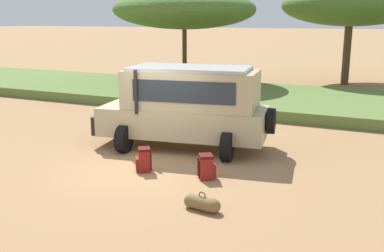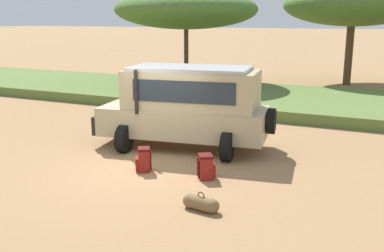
{
  "view_description": "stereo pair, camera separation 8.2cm",
  "coord_description": "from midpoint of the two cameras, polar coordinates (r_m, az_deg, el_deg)",
  "views": [
    {
      "loc": [
        5.79,
        -9.58,
        3.82
      ],
      "look_at": [
        0.95,
        1.02,
        1.0
      ],
      "focal_mm": 42.0,
      "sensor_mm": 36.0,
      "label": 1
    },
    {
      "loc": [
        5.87,
        -9.55,
        3.82
      ],
      "look_at": [
        0.95,
        1.02,
        1.0
      ],
      "focal_mm": 42.0,
      "sensor_mm": 36.0,
      "label": 2
    }
  ],
  "objects": [
    {
      "name": "backpack_cluster_center",
      "position": [
        11.5,
        -6.35,
        -4.3
      ],
      "size": [
        0.47,
        0.46,
        0.62
      ],
      "color": "maroon",
      "rests_on": "ground_plane"
    },
    {
      "name": "acacia_tree_left_mid",
      "position": [
        27.67,
        19.4,
        14.25
      ],
      "size": [
        7.69,
        7.98,
        5.68
      ],
      "color": "brown",
      "rests_on": "ground_plane"
    },
    {
      "name": "ground_plane",
      "position": [
        11.84,
        -6.46,
        -5.32
      ],
      "size": [
        320.0,
        320.0,
        0.0
      ],
      "primitive_type": "plane",
      "color": "#9E754C"
    },
    {
      "name": "duffel_bag_low_black_case",
      "position": [
        9.25,
        1.02,
        -9.78
      ],
      "size": [
        0.82,
        0.36,
        0.4
      ],
      "color": "brown",
      "rests_on": "ground_plane"
    },
    {
      "name": "grass_bank",
      "position": [
        20.79,
        7.92,
        3.5
      ],
      "size": [
        120.0,
        7.0,
        0.44
      ],
      "color": "#5B7538",
      "rests_on": "ground_plane"
    },
    {
      "name": "backpack_beside_front_wheel",
      "position": [
        10.93,
        1.61,
        -5.21
      ],
      "size": [
        0.51,
        0.5,
        0.61
      ],
      "color": "maroon",
      "rests_on": "ground_plane"
    },
    {
      "name": "safari_vehicle",
      "position": [
        13.29,
        -0.82,
        2.64
      ],
      "size": [
        5.47,
        3.22,
        2.44
      ],
      "color": "tan",
      "rests_on": "ground_plane"
    },
    {
      "name": "acacia_tree_far_left",
      "position": [
        24.33,
        -1.07,
        14.56
      ],
      "size": [
        7.53,
        7.37,
        5.25
      ],
      "color": "brown",
      "rests_on": "ground_plane"
    }
  ]
}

